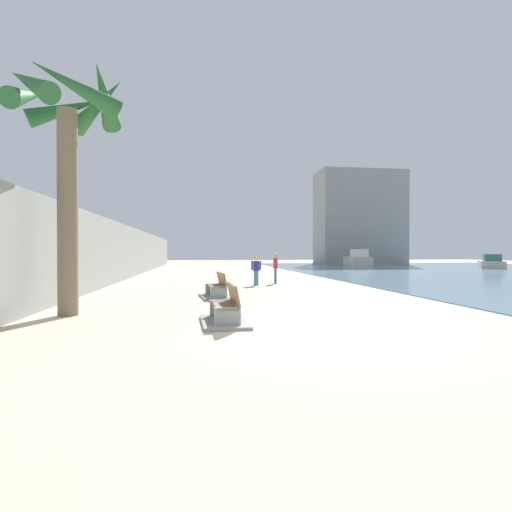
{
  "coord_description": "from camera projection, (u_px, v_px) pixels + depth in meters",
  "views": [
    {
      "loc": [
        -2.44,
        -8.9,
        1.77
      ],
      "look_at": [
        1.06,
        16.26,
        1.51
      ],
      "focal_mm": 28.25,
      "sensor_mm": 36.0,
      "label": 1
    }
  ],
  "objects": [
    {
      "name": "boat_far_left",
      "position": [
        491.0,
        263.0,
        42.7
      ],
      "size": [
        4.31,
        5.07,
        1.51
      ],
      "color": "beige",
      "rests_on": "water_bay"
    },
    {
      "name": "person_standing",
      "position": [
        275.0,
        266.0,
        22.47
      ],
      "size": [
        0.22,
        0.53,
        1.67
      ],
      "color": "teal",
      "rests_on": "ground"
    },
    {
      "name": "palm_tree",
      "position": [
        68.0,
        130.0,
        11.15
      ],
      "size": [
        3.37,
        3.43,
        6.88
      ],
      "color": "#7A6651",
      "rests_on": "ground"
    },
    {
      "name": "bench_far",
      "position": [
        216.0,
        292.0,
        15.53
      ],
      "size": [
        1.34,
        2.22,
        0.98
      ],
      "color": "gray",
      "rests_on": "ground"
    },
    {
      "name": "seawall",
      "position": [
        121.0,
        252.0,
        25.94
      ],
      "size": [
        0.8,
        64.0,
        3.48
      ],
      "primitive_type": "cube",
      "color": "gray",
      "rests_on": "ground"
    },
    {
      "name": "boat_far_right",
      "position": [
        358.0,
        260.0,
        48.49
      ],
      "size": [
        3.0,
        5.23,
        2.06
      ],
      "color": "beige",
      "rests_on": "water_bay"
    },
    {
      "name": "person_walking",
      "position": [
        256.0,
        269.0,
        21.3
      ],
      "size": [
        0.53,
        0.21,
        1.53
      ],
      "color": "teal",
      "rests_on": "ground"
    },
    {
      "name": "harbor_building",
      "position": [
        359.0,
        218.0,
        57.44
      ],
      "size": [
        12.0,
        6.0,
        13.18
      ],
      "primitive_type": "cube",
      "color": "gray",
      "rests_on": "ground"
    },
    {
      "name": "bench_near",
      "position": [
        225.0,
        314.0,
        9.94
      ],
      "size": [
        1.19,
        2.15,
        0.98
      ],
      "color": "gray",
      "rests_on": "ground"
    },
    {
      "name": "ground_plane",
      "position": [
        237.0,
        278.0,
        27.0
      ],
      "size": [
        120.0,
        120.0,
        0.0
      ],
      "primitive_type": "plane",
      "color": "beige"
    }
  ]
}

